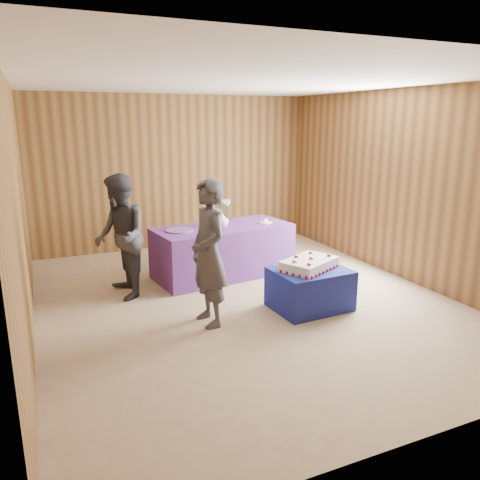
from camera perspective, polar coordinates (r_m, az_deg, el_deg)
ground at (r=6.10m, az=0.47°, el=-7.34°), size 6.00×6.00×0.00m
room_shell at (r=5.68m, az=0.51°, el=9.79°), size 5.04×6.04×2.72m
cake_table at (r=5.84m, az=8.51°, el=-5.90°), size 0.93×0.75×0.50m
serving_table at (r=6.95m, az=-2.08°, el=-1.33°), size 2.10×1.15×0.75m
sheet_cake at (r=5.76m, az=8.41°, el=-2.91°), size 0.84×0.73×0.16m
vase at (r=6.83m, az=-2.22°, el=2.51°), size 0.21×0.21×0.21m
flower_spray at (r=6.78m, az=-2.24°, el=4.68°), size 0.25×0.25×0.19m
platter at (r=6.62m, az=-7.41°, el=1.19°), size 0.42×0.42×0.02m
plate at (r=7.08m, az=3.14°, el=2.14°), size 0.25×0.25×0.01m
cake_slice at (r=7.08m, az=3.15°, el=2.41°), size 0.06×0.06×0.08m
knife at (r=6.94m, az=4.01°, el=1.83°), size 0.26×0.02×0.00m
guest_left at (r=5.19m, az=-3.83°, el=-1.64°), size 0.45×0.64×1.66m
guest_right at (r=6.18m, az=-14.36°, el=0.38°), size 0.65×0.81×1.62m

